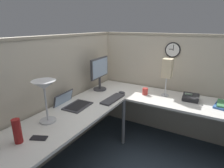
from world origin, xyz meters
name	(u,v)px	position (x,y,z in m)	size (l,w,h in m)	color
ground_plane	(128,152)	(0.00, 0.00, 0.00)	(6.80, 6.80, 0.00)	#2D3842
cubicle_wall_back	(59,96)	(-0.36, 0.87, 0.79)	(2.57, 0.12, 1.58)	#B7AD99
cubicle_wall_right	(168,85)	(0.87, -0.27, 0.79)	(0.12, 2.37, 1.58)	#B7AD99
desk	(128,117)	(-0.15, -0.05, 0.63)	(2.35, 2.15, 0.73)	silver
monitor	(100,71)	(0.28, 0.64, 1.02)	(0.46, 0.20, 0.50)	#38383D
laptop	(71,103)	(-0.39, 0.62, 0.75)	(0.36, 0.40, 0.22)	#38383D
keyboard	(113,99)	(0.02, 0.26, 0.74)	(0.43, 0.14, 0.02)	#38383D
computer_mouse	(122,92)	(0.29, 0.26, 0.75)	(0.06, 0.10, 0.03)	#38383D
desk_lamp_dome	(44,89)	(-0.83, 0.56, 1.09)	(0.24, 0.24, 0.44)	#B7BABF
cell_phone	(39,138)	(-1.09, 0.38, 0.73)	(0.07, 0.14, 0.01)	black
thermos_flask	(17,131)	(-1.21, 0.49, 0.84)	(0.07, 0.07, 0.22)	maroon
office_phone	(191,98)	(0.52, -0.66, 0.77)	(0.20, 0.21, 0.11)	#232326
desk_lamp_paper	(167,69)	(0.54, -0.31, 1.11)	(0.13, 0.13, 0.53)	#B7BABF
coffee_mug	(145,91)	(0.43, -0.05, 0.78)	(0.08, 0.08, 0.10)	#B2332D
wall_clock	(173,50)	(0.82, -0.30, 1.35)	(0.04, 0.22, 0.22)	black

